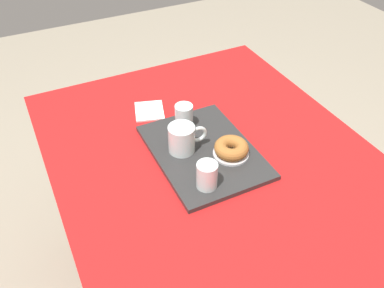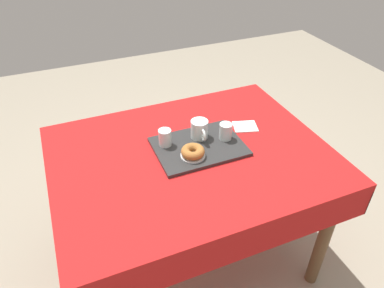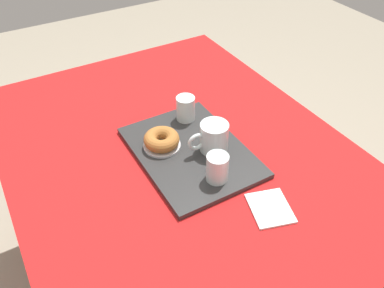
% 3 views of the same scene
% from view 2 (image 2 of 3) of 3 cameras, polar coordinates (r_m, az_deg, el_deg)
% --- Properties ---
extents(ground_plane, '(6.00, 6.00, 0.00)m').
position_cam_2_polar(ground_plane, '(2.23, -0.12, -17.01)').
color(ground_plane, gray).
extents(dining_table, '(1.29, 0.99, 0.76)m').
position_cam_2_polar(dining_table, '(1.74, -0.14, -3.87)').
color(dining_table, red).
rests_on(dining_table, ground).
extents(serving_tray, '(0.42, 0.31, 0.02)m').
position_cam_2_polar(serving_tray, '(1.71, 1.08, -0.39)').
color(serving_tray, '#2D2D2D').
rests_on(serving_tray, dining_table).
extents(tea_mug_left, '(0.08, 0.13, 0.09)m').
position_cam_2_polar(tea_mug_left, '(1.73, 1.20, 2.28)').
color(tea_mug_left, silver).
rests_on(tea_mug_left, serving_tray).
extents(water_glass_near, '(0.06, 0.06, 0.08)m').
position_cam_2_polar(water_glass_near, '(1.69, -4.31, 0.90)').
color(water_glass_near, silver).
rests_on(water_glass_near, serving_tray).
extents(water_glass_far, '(0.06, 0.06, 0.08)m').
position_cam_2_polar(water_glass_far, '(1.74, 5.34, 1.91)').
color(water_glass_far, silver).
rests_on(water_glass_far, serving_tray).
extents(donut_plate_left, '(0.11, 0.11, 0.01)m').
position_cam_2_polar(donut_plate_left, '(1.64, 0.14, -1.85)').
color(donut_plate_left, silver).
rests_on(donut_plate_left, serving_tray).
extents(sugar_donut_left, '(0.11, 0.11, 0.04)m').
position_cam_2_polar(sugar_donut_left, '(1.62, 0.14, -1.20)').
color(sugar_donut_left, '#A3662D').
rests_on(sugar_donut_left, donut_plate_left).
extents(paper_napkin, '(0.14, 0.13, 0.01)m').
position_cam_2_polar(paper_napkin, '(1.88, 8.43, 2.76)').
color(paper_napkin, white).
rests_on(paper_napkin, dining_table).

